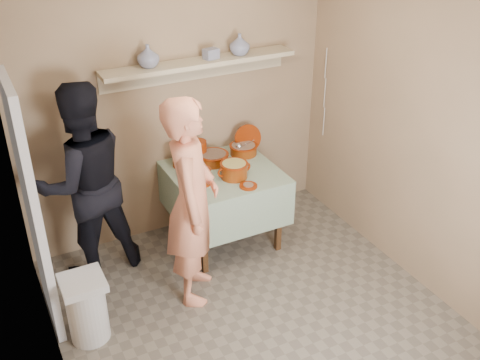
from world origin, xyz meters
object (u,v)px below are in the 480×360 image
person_helper (84,182)px  trash_bin (87,308)px  person_cook (192,202)px  serving_table (224,182)px  cazuela_rice (234,169)px

person_helper → trash_bin: (-0.26, -0.86, -0.60)m
person_cook → serving_table: size_ratio=1.83×
person_cook → serving_table: person_cook is taller
serving_table → trash_bin: (-1.50, -0.72, -0.36)m
person_cook → person_helper: size_ratio=1.00×
serving_table → cazuela_rice: cazuela_rice is taller
person_helper → trash_bin: person_helper is taller
serving_table → cazuela_rice: (0.03, -0.16, 0.20)m
person_cook → cazuela_rice: 0.73m
person_helper → cazuela_rice: (1.27, -0.30, -0.04)m
cazuela_rice → trash_bin: (-1.53, -0.57, -0.56)m
serving_table → cazuela_rice: size_ratio=2.95×
person_cook → person_helper: bearing=70.2°
trash_bin → cazuela_rice: bearing=20.2°
serving_table → person_cook: bearing=-133.6°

